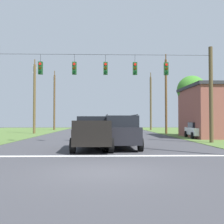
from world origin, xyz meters
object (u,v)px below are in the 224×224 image
utility_pole_mid_left (34,97)px  tree_roadside_right (192,90)px  overhead_signal_span (105,88)px  utility_pole_far_left (54,101)px  distant_car_crossing_white (199,130)px  utility_pole_mid_right (166,94)px  utility_pole_far_right (151,103)px  pickup_truck (93,133)px  distant_car_oncoming (117,128)px  suv_black (120,131)px

utility_pole_mid_left → tree_roadside_right: (18.88, -4.98, 0.38)m
overhead_signal_span → utility_pole_far_left: utility_pole_far_left is taller
distant_car_crossing_white → tree_roadside_right: tree_roadside_right is taller
overhead_signal_span → tree_roadside_right: bearing=44.9°
utility_pole_mid_right → utility_pole_far_left: (-16.76, 13.62, 0.02)m
utility_pole_far_right → tree_roadside_right: utility_pole_far_right is taller
overhead_signal_span → utility_pole_far_left: (-8.86, 27.73, 0.96)m
distant_car_crossing_white → utility_pole_far_right: (-0.90, 21.31, 4.02)m
pickup_truck → utility_pole_far_left: (-8.11, 32.05, 4.14)m
pickup_truck → distant_car_oncoming: 17.71m
suv_black → utility_pole_mid_left: utility_pole_mid_left is taller
overhead_signal_span → utility_pole_far_right: size_ratio=1.63×
suv_black → distant_car_oncoming: bearing=88.1°
distant_car_crossing_white → tree_roadside_right: size_ratio=0.66×
overhead_signal_span → distant_car_oncoming: bearing=83.6°
distant_car_crossing_white → suv_black: bearing=-131.0°
overhead_signal_span → utility_pole_far_left: size_ratio=1.57×
utility_pole_far_right → utility_pole_far_left: 17.00m
distant_car_oncoming → utility_pole_mid_right: (6.42, 0.85, 4.30)m
utility_pole_far_right → overhead_signal_span: bearing=-106.9°
suv_black → tree_roadside_right: 16.84m
distant_car_crossing_white → utility_pole_mid_right: size_ratio=0.43×
pickup_truck → utility_pole_far_left: 33.32m
utility_pole_far_right → utility_pole_far_left: utility_pole_far_left is taller
utility_pole_mid_right → utility_pole_far_right: utility_pole_mid_right is taller
distant_car_crossing_white → utility_pole_mid_left: bearing=152.6°
distant_car_crossing_white → overhead_signal_span: bearing=-149.2°
pickup_truck → utility_pole_far_right: size_ratio=0.54×
utility_pole_mid_right → utility_pole_far_right: (0.21, 12.58, -0.28)m
distant_car_crossing_white → utility_pole_mid_left: size_ratio=0.46×
distant_car_crossing_white → utility_pole_far_left: utility_pole_far_left is taller
utility_pole_mid_right → tree_roadside_right: (1.91, -4.32, 0.01)m
distant_car_oncoming → utility_pole_mid_right: 7.78m
overhead_signal_span → pickup_truck: size_ratio=3.04×
overhead_signal_span → distant_car_oncoming: 13.76m
utility_pole_far_right → utility_pole_mid_left: 20.91m
tree_roadside_right → distant_car_oncoming: bearing=157.4°
utility_pole_mid_right → utility_pole_far_right: size_ratio=1.02×
utility_pole_far_right → distant_car_crossing_white: bearing=-87.6°
utility_pole_mid_right → utility_pole_far_left: bearing=140.9°
suv_black → utility_pole_far_left: (-9.78, 31.66, 4.05)m
utility_pole_mid_right → tree_roadside_right: 4.73m
utility_pole_mid_right → utility_pole_mid_left: utility_pole_mid_right is taller
utility_pole_far_right → utility_pole_mid_right: bearing=-91.0°
suv_black → tree_roadside_right: (8.89, 13.72, 4.04)m
suv_black → distant_car_oncoming: (0.56, 17.19, -0.27)m
suv_black → utility_pole_far_right: 31.67m
overhead_signal_span → distant_car_crossing_white: overhead_signal_span is taller
suv_black → distant_car_crossing_white: suv_black is taller
distant_car_crossing_white → utility_pole_mid_right: bearing=97.3°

